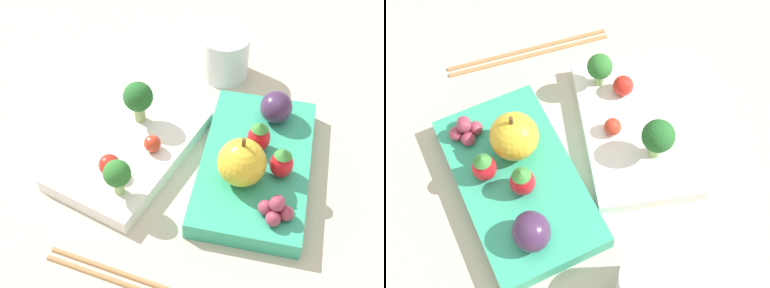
# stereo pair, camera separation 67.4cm
# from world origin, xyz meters

# --- Properties ---
(ground_plane) EXTENTS (4.00, 4.00, 0.00)m
(ground_plane) POSITION_xyz_m (0.00, 0.00, 0.00)
(ground_plane) COLOR #BCB29E
(bento_box_savoury) EXTENTS (0.21, 0.15, 0.02)m
(bento_box_savoury) POSITION_xyz_m (-0.01, 0.07, 0.01)
(bento_box_savoury) COLOR white
(bento_box_savoury) RESTS_ON ground_plane
(bento_box_fruit) EXTENTS (0.23, 0.15, 0.02)m
(bento_box_fruit) POSITION_xyz_m (0.01, -0.07, 0.01)
(bento_box_fruit) COLOR #33A87F
(bento_box_fruit) RESTS_ON ground_plane
(broccoli_floret_0) EXTENTS (0.03, 0.03, 0.05)m
(broccoli_floret_0) POSITION_xyz_m (-0.08, 0.05, 0.05)
(broccoli_floret_0) COLOR #93B770
(broccoli_floret_0) RESTS_ON bento_box_savoury
(broccoli_floret_1) EXTENTS (0.04, 0.04, 0.06)m
(broccoli_floret_1) POSITION_xyz_m (0.03, 0.08, 0.05)
(broccoli_floret_1) COLOR #93B770
(broccoli_floret_1) RESTS_ON bento_box_savoury
(cherry_tomato_0) EXTENTS (0.02, 0.02, 0.02)m
(cherry_tomato_0) POSITION_xyz_m (-0.06, 0.08, 0.03)
(cherry_tomato_0) COLOR red
(cherry_tomato_0) RESTS_ON bento_box_savoury
(cherry_tomato_1) EXTENTS (0.02, 0.02, 0.02)m
(cherry_tomato_1) POSITION_xyz_m (-0.01, 0.04, 0.03)
(cherry_tomato_1) COLOR red
(cherry_tomato_1) RESTS_ON bento_box_savoury
(apple) EXTENTS (0.05, 0.05, 0.06)m
(apple) POSITION_xyz_m (-0.02, -0.07, 0.05)
(apple) COLOR gold
(apple) RESTS_ON bento_box_fruit
(strawberry_0) EXTENTS (0.03, 0.03, 0.04)m
(strawberry_0) POSITION_xyz_m (0.03, -0.07, 0.04)
(strawberry_0) COLOR red
(strawberry_0) RESTS_ON bento_box_fruit
(strawberry_1) EXTENTS (0.03, 0.03, 0.04)m
(strawberry_1) POSITION_xyz_m (0.00, -0.11, 0.04)
(strawberry_1) COLOR red
(strawberry_1) RESTS_ON bento_box_fruit
(plum) EXTENTS (0.04, 0.04, 0.04)m
(plum) POSITION_xyz_m (0.09, -0.08, 0.04)
(plum) COLOR #42284C
(plum) RESTS_ON bento_box_fruit
(grape_cluster) EXTENTS (0.04, 0.04, 0.03)m
(grape_cluster) POSITION_xyz_m (-0.06, -0.11, 0.03)
(grape_cluster) COLOR #93384C
(grape_cluster) RESTS_ON bento_box_fruit
(drinking_cup) EXTENTS (0.07, 0.07, 0.06)m
(drinking_cup) POSITION_xyz_m (0.17, 0.01, 0.03)
(drinking_cup) COLOR silver
(drinking_cup) RESTS_ON ground_plane
(chopsticks_pair) EXTENTS (0.02, 0.21, 0.01)m
(chopsticks_pair) POSITION_xyz_m (-0.17, -0.01, 0.00)
(chopsticks_pair) COLOR #A37547
(chopsticks_pair) RESTS_ON ground_plane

